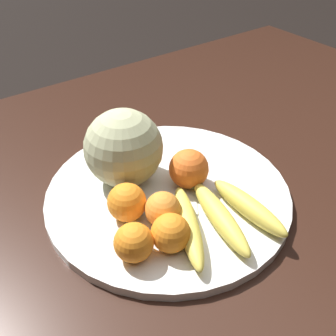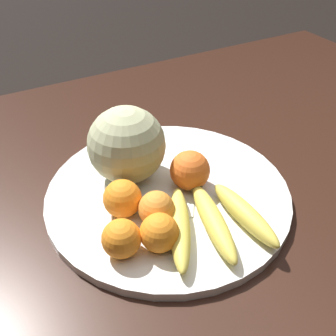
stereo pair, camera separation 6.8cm
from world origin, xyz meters
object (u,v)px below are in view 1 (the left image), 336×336
orange_mid_center (189,169)px  produce_tag (173,209)px  banana_bunch (219,215)px  fruit_bowl (168,193)px  orange_front_right (134,242)px  orange_front_left (127,202)px  orange_back_left (163,209)px  orange_back_right (171,233)px  kitchen_table (191,211)px  melon (124,148)px

orange_mid_center → produce_tag: 0.08m
banana_bunch → produce_tag: 0.08m
fruit_bowl → orange_front_right: size_ratio=7.33×
orange_front_left → orange_mid_center: size_ratio=0.89×
banana_bunch → orange_front_left: 0.15m
orange_back_left → produce_tag: bearing=23.8°
orange_mid_center → orange_back_right: (-0.11, -0.10, -0.01)m
orange_mid_center → orange_back_left: bearing=-150.9°
kitchen_table → produce_tag: (-0.09, -0.05, 0.10)m
melon → orange_front_right: bearing=-117.1°
orange_back_left → orange_front_right: bearing=-156.6°
melon → orange_mid_center: bearing=-43.4°
orange_front_left → orange_front_right: (-0.04, -0.08, -0.00)m
orange_mid_center → orange_front_right: bearing=-153.4°
orange_front_right → produce_tag: orange_front_right is taller
banana_bunch → orange_mid_center: size_ratio=2.72×
kitchen_table → banana_bunch: banana_bunch is taller
orange_mid_center → produce_tag: (-0.06, -0.04, -0.03)m
banana_bunch → orange_front_left: size_ratio=3.04×
orange_back_right → produce_tag: 0.09m
orange_front_left → orange_front_right: bearing=-114.6°
fruit_bowl → orange_back_right: (-0.08, -0.11, 0.04)m
orange_front_right → orange_mid_center: orange_mid_center is taller
banana_bunch → orange_mid_center: orange_mid_center is taller
orange_front_right → produce_tag: (0.11, 0.05, -0.03)m
orange_back_left → melon: bearing=85.9°
orange_back_left → produce_tag: 0.04m
orange_mid_center → produce_tag: size_ratio=0.84×
orange_back_left → banana_bunch: bearing=-36.7°
orange_front_left → produce_tag: (0.07, -0.03, -0.03)m
orange_mid_center → kitchen_table: bearing=34.3°
orange_front_left → orange_mid_center: (0.13, 0.01, 0.00)m
produce_tag → banana_bunch: bearing=-25.1°
orange_front_right → orange_mid_center: bearing=26.6°
orange_mid_center → orange_back_right: size_ratio=1.19×
banana_bunch → orange_front_right: orange_front_right is taller
kitchen_table → melon: melon is taller
fruit_bowl → banana_bunch: size_ratio=2.25×
banana_bunch → orange_back_right: 0.09m
kitchen_table → melon: size_ratio=11.66×
melon → banana_bunch: 0.20m
orange_front_left → produce_tag: size_ratio=0.75×
melon → banana_bunch: bearing=-71.3°
melon → fruit_bowl: bearing=-57.5°
orange_back_right → fruit_bowl: bearing=55.8°
kitchen_table → orange_back_right: 0.22m
kitchen_table → orange_back_left: bearing=-149.8°
melon → orange_back_right: size_ratio=2.33×
melon → orange_mid_center: 0.12m
orange_front_right → orange_back_left: bearing=23.4°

